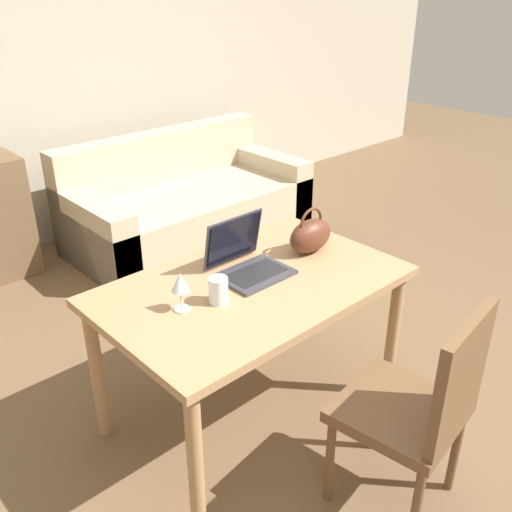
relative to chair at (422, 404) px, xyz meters
name	(u,v)px	position (x,y,z in m)	size (l,w,h in m)	color
ground_plane	(367,478)	(-0.01, 0.18, -0.52)	(14.00, 14.00, 0.00)	brown
wall_back	(10,69)	(-0.01, 3.44, 0.83)	(10.00, 0.06, 2.70)	#BCB29E
dining_table	(252,299)	(-0.09, 0.83, 0.13)	(1.34, 0.85, 0.73)	#A87F56
chair	(422,404)	(0.00, 0.00, 0.00)	(0.50, 0.50, 0.93)	brown
couch	(186,205)	(0.92, 2.74, -0.24)	(1.89, 0.93, 0.82)	#C1B293
laptop	(245,258)	(-0.04, 0.94, 0.28)	(0.32, 0.29, 0.25)	#38383D
drinking_glass	(218,290)	(-0.31, 0.80, 0.27)	(0.08, 0.08, 0.11)	silver
wine_glass	(180,284)	(-0.46, 0.86, 0.33)	(0.08, 0.08, 0.17)	silver
handbag	(310,235)	(0.32, 0.87, 0.30)	(0.25, 0.14, 0.23)	#592D1E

